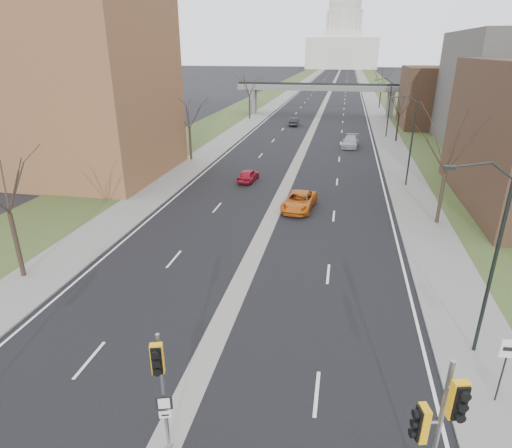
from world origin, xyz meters
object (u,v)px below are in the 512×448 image
(speed_limit_sign, at_px, (506,359))
(car_right_near, at_px, (299,201))
(car_left_near, at_px, (248,175))
(signal_pole_median, at_px, (160,377))
(signal_pole_right, at_px, (438,420))
(car_left_far, at_px, (294,122))
(car_right_mid, at_px, (350,141))

(speed_limit_sign, relative_size, car_right_near, 0.55)
(car_left_near, bearing_deg, speed_limit_sign, 125.07)
(signal_pole_median, xyz_separation_m, signal_pole_right, (8.13, -0.17, 0.15))
(car_left_far, distance_m, car_right_near, 43.48)
(signal_pole_median, height_order, speed_limit_sign, signal_pole_median)
(speed_limit_sign, bearing_deg, signal_pole_median, -162.25)
(signal_pole_right, bearing_deg, car_right_mid, 76.28)
(signal_pole_right, xyz_separation_m, car_right_near, (-6.38, 25.08, -2.72))
(car_left_near, distance_m, car_right_mid, 21.94)
(speed_limit_sign, distance_m, car_left_far, 65.21)
(car_left_far, bearing_deg, signal_pole_right, 99.18)
(car_right_near, relative_size, car_right_mid, 0.98)
(car_left_far, bearing_deg, car_right_mid, 120.19)
(signal_pole_median, distance_m, car_left_far, 68.19)
(signal_pole_median, distance_m, car_left_near, 32.63)
(signal_pole_right, xyz_separation_m, car_left_far, (-11.94, 68.20, -2.74))
(car_left_near, distance_m, car_left_far, 35.80)
(speed_limit_sign, bearing_deg, car_right_mid, 92.42)
(signal_pole_median, height_order, signal_pole_right, signal_pole_right)
(signal_pole_median, bearing_deg, speed_limit_sign, 4.58)
(signal_pole_right, relative_size, car_left_far, 1.25)
(signal_pole_right, bearing_deg, car_left_near, 95.03)
(car_right_near, bearing_deg, car_right_mid, 87.11)
(signal_pole_median, relative_size, car_right_mid, 0.90)
(car_right_mid, bearing_deg, car_right_near, -93.67)
(car_left_near, relative_size, car_left_far, 0.90)
(car_left_near, bearing_deg, signal_pole_right, 116.12)
(car_left_far, height_order, car_right_mid, car_right_mid)
(car_left_near, xyz_separation_m, car_right_near, (6.08, -7.32, 0.08))
(car_left_near, height_order, car_right_near, car_right_near)
(signal_pole_right, bearing_deg, car_right_near, 88.26)
(car_left_near, xyz_separation_m, car_right_mid, (10.40, 19.32, 0.12))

